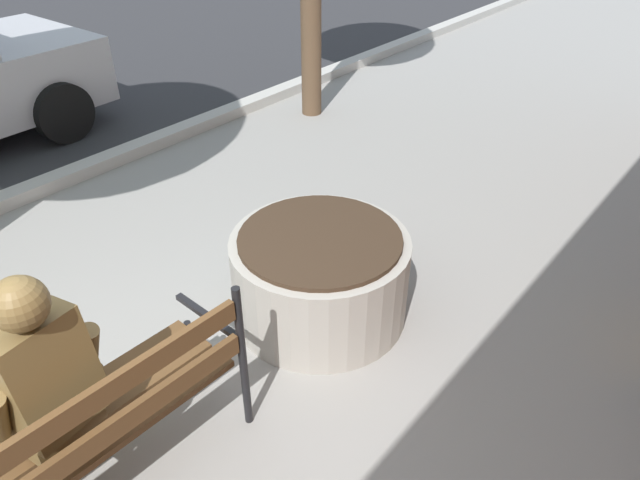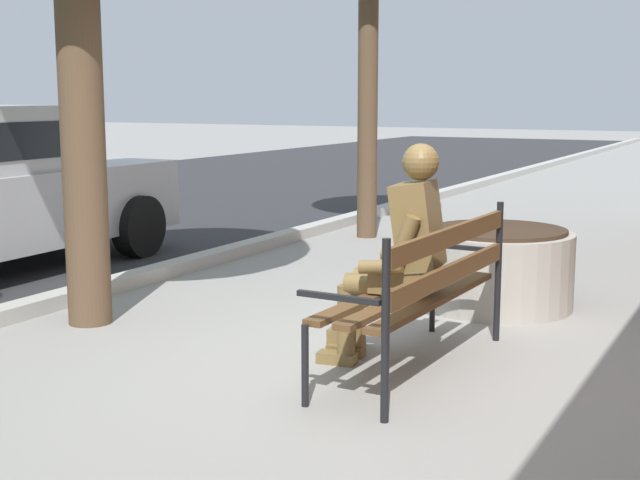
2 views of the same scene
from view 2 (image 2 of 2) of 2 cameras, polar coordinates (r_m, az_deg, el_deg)
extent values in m
plane|color=gray|center=(5.44, 3.95, -8.30)|extent=(80.00, 80.00, 0.00)
cube|color=#B2AFA8|center=(7.07, -18.09, -4.12)|extent=(60.00, 0.20, 0.12)
cube|color=brown|center=(5.28, 7.49, -3.86)|extent=(1.70, 0.16, 0.04)
cube|color=brown|center=(5.35, 5.70, -3.66)|extent=(1.70, 0.16, 0.04)
cube|color=brown|center=(5.42, 3.96, -3.46)|extent=(1.70, 0.16, 0.04)
cube|color=brown|center=(5.21, 8.45, -2.15)|extent=(1.70, 0.09, 0.11)
cube|color=brown|center=(5.17, 8.50, 0.25)|extent=(1.70, 0.09, 0.11)
cylinder|color=black|center=(4.74, -0.97, -8.14)|extent=(0.04, 0.04, 0.45)
cylinder|color=black|center=(4.45, 4.25, -5.94)|extent=(0.04, 0.04, 0.95)
cube|color=black|center=(4.54, 1.19, -3.74)|extent=(0.05, 0.48, 0.03)
cylinder|color=black|center=(6.26, 7.29, -3.89)|extent=(0.04, 0.04, 0.45)
cylinder|color=black|center=(6.05, 11.45, -2.04)|extent=(0.04, 0.04, 0.95)
cube|color=black|center=(6.11, 9.09, -0.48)|extent=(0.05, 0.48, 0.03)
cube|color=brown|center=(5.37, 5.25, -2.39)|extent=(0.38, 0.36, 0.16)
cube|color=brown|center=(5.29, 6.35, 0.94)|extent=(0.40, 0.34, 0.55)
sphere|color=brown|center=(5.25, 6.53, 5.04)|extent=(0.22, 0.22, 0.22)
cylinder|color=brown|center=(5.09, 5.53, 0.06)|extent=(0.11, 0.19, 0.29)
cylinder|color=brown|center=(5.15, 3.96, -1.74)|extent=(0.11, 0.27, 0.10)
cylinder|color=brown|center=(5.52, 6.69, 0.74)|extent=(0.11, 0.19, 0.29)
cylinder|color=brown|center=(5.59, 5.29, -0.89)|extent=(0.11, 0.27, 0.10)
cylinder|color=brown|center=(5.33, 3.54, -2.89)|extent=(0.18, 0.38, 0.14)
cylinder|color=brown|center=(5.45, 1.69, -5.54)|extent=(0.11, 0.11, 0.50)
cube|color=brown|center=(5.53, 1.09, -7.64)|extent=(0.14, 0.25, 0.07)
cylinder|color=brown|center=(5.50, 4.08, -2.52)|extent=(0.18, 0.38, 0.14)
cylinder|color=brown|center=(5.61, 2.28, -5.09)|extent=(0.11, 0.11, 0.50)
cube|color=brown|center=(5.69, 1.69, -7.14)|extent=(0.14, 0.25, 0.07)
cube|color=brown|center=(5.81, 1.72, -6.34)|extent=(0.30, 0.22, 0.16)
cylinder|color=#A8A399|center=(7.07, 11.43, -1.89)|extent=(1.17, 1.17, 0.60)
cylinder|color=#38281C|center=(7.01, 11.51, 0.62)|extent=(1.05, 1.05, 0.03)
cylinder|color=brown|center=(6.51, -15.12, 7.16)|extent=(0.31, 0.31, 2.88)
cylinder|color=brown|center=(10.32, 3.10, 8.90)|extent=(0.23, 0.23, 3.16)
cylinder|color=black|center=(10.40, -19.07, 1.44)|extent=(0.65, 0.24, 0.64)
cylinder|color=black|center=(9.27, -11.64, 0.87)|extent=(0.65, 0.24, 0.64)
camera|label=1|loc=(4.45, 29.35, 21.49)|focal=32.57mm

